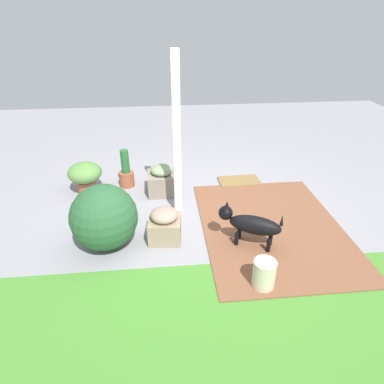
# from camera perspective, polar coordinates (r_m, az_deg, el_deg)

# --- Properties ---
(ground_plane) EXTENTS (12.00, 12.00, 0.00)m
(ground_plane) POSITION_cam_1_polar(r_m,az_deg,el_deg) (4.61, 2.38, -4.03)
(ground_plane) COLOR gray
(brick_path) EXTENTS (1.80, 2.40, 0.02)m
(brick_path) POSITION_cam_1_polar(r_m,az_deg,el_deg) (4.49, 13.52, -5.82)
(brick_path) COLOR brown
(brick_path) RESTS_ON ground
(porch_pillar) EXTENTS (0.10, 0.10, 2.13)m
(porch_pillar) POSITION_cam_1_polar(r_m,az_deg,el_deg) (4.27, -2.65, 9.18)
(porch_pillar) COLOR white
(porch_pillar) RESTS_ON ground
(stone_planter_nearest) EXTENTS (0.45, 0.43, 0.46)m
(stone_planter_nearest) POSITION_cam_1_polar(r_m,az_deg,el_deg) (5.08, -5.16, 2.00)
(stone_planter_nearest) COLOR gray
(stone_planter_nearest) RESTS_ON ground
(stone_planter_mid) EXTENTS (0.42, 0.41, 0.43)m
(stone_planter_mid) POSITION_cam_1_polar(r_m,az_deg,el_deg) (4.06, -4.72, -5.68)
(stone_planter_mid) COLOR gray
(stone_planter_mid) RESTS_ON ground
(round_shrub) EXTENTS (0.79, 0.79, 0.79)m
(round_shrub) POSITION_cam_1_polar(r_m,az_deg,el_deg) (3.99, -14.92, -4.22)
(round_shrub) COLOR #295932
(round_shrub) RESTS_ON ground
(terracotta_pot_tall) EXTENTS (0.23, 0.23, 0.62)m
(terracotta_pot_tall) POSITION_cam_1_polar(r_m,az_deg,el_deg) (5.37, -11.25, 3.13)
(terracotta_pot_tall) COLOR #994E32
(terracotta_pot_tall) RESTS_ON ground
(terracotta_pot_broad) EXTENTS (0.51, 0.51, 0.48)m
(terracotta_pot_broad) POSITION_cam_1_polar(r_m,az_deg,el_deg) (5.32, -17.93, 2.82)
(terracotta_pot_broad) COLOR #9C513A
(terracotta_pot_broad) RESTS_ON ground
(dog) EXTENTS (0.73, 0.47, 0.52)m
(dog) POSITION_cam_1_polar(r_m,az_deg,el_deg) (3.96, 10.03, -5.43)
(dog) COLOR black
(dog) RESTS_ON ground
(ceramic_urn) EXTENTS (0.23, 0.23, 0.32)m
(ceramic_urn) POSITION_cam_1_polar(r_m,az_deg,el_deg) (3.52, 12.30, -13.69)
(ceramic_urn) COLOR beige
(ceramic_urn) RESTS_ON ground
(doormat) EXTENTS (0.68, 0.40, 0.03)m
(doormat) POSITION_cam_1_polar(r_m,az_deg,el_deg) (5.54, 8.13, 1.90)
(doormat) COLOR olive
(doormat) RESTS_ON ground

